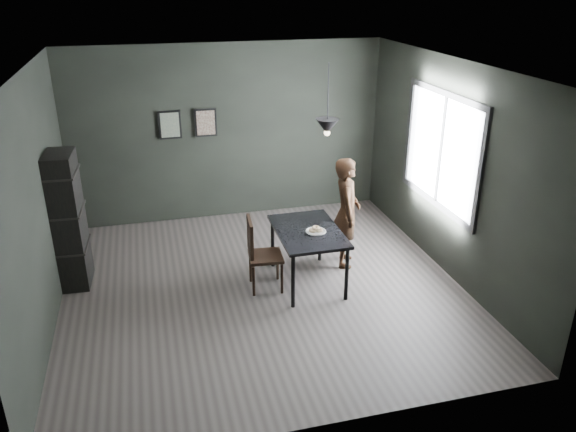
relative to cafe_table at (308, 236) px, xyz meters
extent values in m
plane|color=#3A3432|center=(-0.60, 0.00, -0.67)|extent=(5.00, 5.00, 0.00)
cube|color=black|center=(-0.60, 2.50, 0.73)|extent=(5.00, 0.10, 2.80)
cube|color=silver|center=(-0.60, 0.00, 2.13)|extent=(5.00, 5.00, 0.02)
cube|color=white|center=(1.88, 0.20, 0.93)|extent=(0.02, 1.80, 1.40)
cube|color=black|center=(1.87, 0.20, 0.93)|extent=(0.04, 1.96, 1.56)
cube|color=black|center=(0.00, 0.00, 0.06)|extent=(0.80, 1.20, 0.04)
cylinder|color=black|center=(-0.34, -0.54, -0.32)|extent=(0.05, 0.05, 0.71)
cylinder|color=black|center=(0.34, -0.54, -0.32)|extent=(0.05, 0.05, 0.71)
cylinder|color=black|center=(-0.34, 0.54, -0.32)|extent=(0.05, 0.05, 0.71)
cylinder|color=black|center=(0.34, 0.54, -0.32)|extent=(0.05, 0.05, 0.71)
cylinder|color=silver|center=(0.07, -0.09, 0.08)|extent=(0.23, 0.23, 0.01)
torus|color=beige|center=(0.11, -0.10, 0.11)|extent=(0.10, 0.10, 0.04)
torus|color=beige|center=(0.04, -0.09, 0.11)|extent=(0.10, 0.10, 0.04)
torus|color=beige|center=(0.07, -0.09, 0.14)|extent=(0.11, 0.12, 0.05)
imported|color=black|center=(0.65, 0.37, 0.10)|extent=(0.52, 0.65, 1.54)
cube|color=black|center=(-0.56, 0.00, -0.22)|extent=(0.45, 0.45, 0.04)
cube|color=black|center=(-0.74, 0.01, 0.07)|extent=(0.07, 0.42, 0.46)
cylinder|color=black|center=(-0.75, -0.17, -0.47)|extent=(0.04, 0.04, 0.41)
cylinder|color=black|center=(-0.39, -0.20, -0.47)|extent=(0.04, 0.04, 0.41)
cylinder|color=black|center=(-0.72, 0.19, -0.47)|extent=(0.04, 0.04, 0.41)
cylinder|color=black|center=(-0.36, 0.16, -0.47)|extent=(0.04, 0.04, 0.41)
cube|color=black|center=(-2.92, 0.75, 0.21)|extent=(0.36, 0.60, 1.77)
cylinder|color=black|center=(0.25, 0.10, 1.75)|extent=(0.01, 0.01, 0.75)
cone|color=black|center=(0.25, 0.10, 1.38)|extent=(0.28, 0.28, 0.18)
sphere|color=#FFE0B2|center=(0.25, 0.10, 1.30)|extent=(0.07, 0.07, 0.07)
cube|color=black|center=(-1.50, 2.47, 0.93)|extent=(0.34, 0.03, 0.44)
cube|color=#40594E|center=(-1.50, 2.45, 0.93)|extent=(0.28, 0.01, 0.38)
cube|color=black|center=(-0.95, 2.47, 0.93)|extent=(0.34, 0.03, 0.44)
cube|color=brown|center=(-0.95, 2.45, 0.93)|extent=(0.28, 0.01, 0.38)
camera|label=1|loc=(-1.87, -6.18, 3.08)|focal=35.00mm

